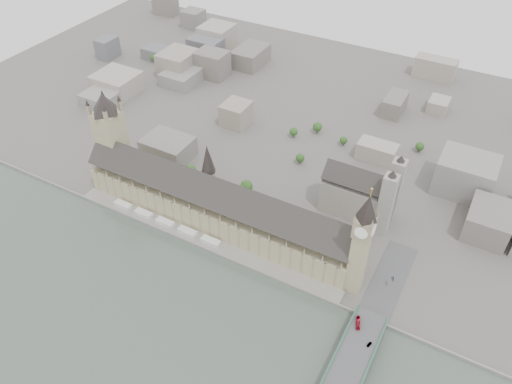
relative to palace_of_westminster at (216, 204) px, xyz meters
The scene contains 14 objects.
ground 30.06m from the palace_of_westminster, 90.00° to the right, with size 900.00×900.00×0.00m, color #595651.
embankment_wall 40.67m from the palace_of_westminster, 90.00° to the right, with size 600.00×1.50×3.00m, color gray.
river_terrace 34.80m from the palace_of_westminster, 90.00° to the right, with size 270.00×15.00×2.00m, color gray.
terrace_tents 51.60m from the palace_of_westminster, 146.28° to the right, with size 118.00×7.00×4.00m.
palace_of_westminster is the anchor object (origin of this frame).
elizabeth_tower 142.94m from the palace_of_westminster, ahead, with size 17.00×17.00×107.50m.
victoria_tower 126.41m from the palace_of_westminster, behind, with size 30.00×30.00×100.00m.
central_tower 37.14m from the palace_of_westminster, 147.79° to the left, with size 13.00×13.00×48.00m.
westminster_abbey 134.09m from the palace_of_westminster, 34.17° to the left, with size 68.00×36.00×64.00m.
city_skyline_inland 225.33m from the palace_of_westminster, 90.00° to the left, with size 720.00×360.00×38.00m, color gray, non-canonical shape.
park_trees 44.22m from the palace_of_westminster, 103.94° to the left, with size 110.00×30.00×15.00m, color #244E1C, non-canonical shape.
red_bus_north 163.58m from the palace_of_westminster, 17.83° to the right, with size 2.71×11.59×3.23m, color maroon.
car_silver 180.34m from the palace_of_westminster, 20.46° to the right, with size 1.66×4.77×1.57m, color gray.
car_approach 165.85m from the palace_of_westminster, ahead, with size 1.80×4.42×1.28m, color gray.
Camera 1 is at (193.31, -256.53, 326.83)m, focal length 35.00 mm.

